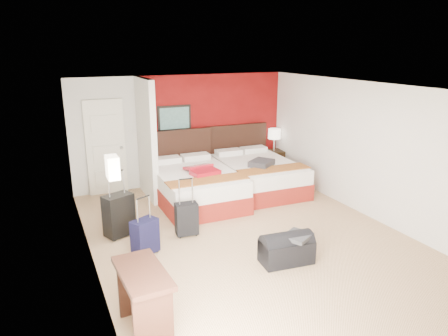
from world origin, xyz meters
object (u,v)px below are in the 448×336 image
bed_left (196,187)px  red_suitcase_open (202,170)px  table_lamp (274,140)px  suitcase_charcoal (187,220)px  suitcase_navy (145,238)px  nightstand (273,162)px  duffel_bag (286,250)px  suitcase_black (119,216)px  bed_right (258,176)px  desk (144,302)px

bed_left → red_suitcase_open: size_ratio=2.97×
bed_left → table_lamp: size_ratio=4.03×
table_lamp → bed_left: bearing=-156.9°
suitcase_charcoal → suitcase_navy: 0.89m
nightstand → duffel_bag: nightstand is taller
suitcase_charcoal → duffel_bag: bearing=-49.8°
suitcase_black → suitcase_navy: size_ratio=1.31×
bed_right → suitcase_charcoal: size_ratio=3.93×
suitcase_charcoal → red_suitcase_open: bearing=64.1°
bed_left → table_lamp: bearing=23.7°
duffel_bag → bed_right: bearing=73.9°
suitcase_black → desk: (-0.23, -2.64, 0.03)m
suitcase_charcoal → nightstand: bearing=43.2°
bed_right → suitcase_charcoal: 2.75m
nightstand → suitcase_black: size_ratio=0.85×
suitcase_black → desk: 2.65m
duffel_bag → desk: desk is taller
red_suitcase_open → table_lamp: bearing=18.9°
suitcase_charcoal → bed_right: bearing=40.2°
nightstand → duffel_bag: 4.52m
bed_left → red_suitcase_open: 0.40m
suitcase_charcoal → bed_left: bearing=69.1°
bed_left → nightstand: 2.71m
suitcase_charcoal → desk: desk is taller
duffel_bag → suitcase_charcoal: bearing=130.4°
desk → suitcase_charcoal: bearing=57.1°
table_lamp → bed_right: bearing=-135.8°
bed_right → suitcase_charcoal: (-2.26, -1.57, -0.05)m
red_suitcase_open → nightstand: bearing=18.9°
red_suitcase_open → suitcase_black: bearing=-161.7°
bed_left → suitcase_navy: size_ratio=4.06×
bed_right → duffel_bag: size_ratio=2.81×
suitcase_navy → duffel_bag: suitcase_navy is taller
bed_left → suitcase_navy: bed_left is taller
desk → suitcase_black: bearing=82.3°
nightstand → suitcase_charcoal: nightstand is taller
suitcase_black → suitcase_navy: (0.24, -0.82, -0.08)m
duffel_bag → desk: size_ratio=0.82×
bed_right → table_lamp: size_ratio=3.93×
table_lamp → suitcase_black: bearing=-154.3°
red_suitcase_open → suitcase_navy: 2.38m
table_lamp → suitcase_black: table_lamp is taller
suitcase_navy → duffel_bag: (1.85, -1.11, -0.08)m
suitcase_navy → desk: bearing=-130.3°
bed_left → desk: size_ratio=2.36×
desk → duffel_bag: bearing=14.1°
nightstand → suitcase_navy: bearing=-137.8°
bed_right → desk: bearing=-131.3°
bed_right → suitcase_navy: size_ratio=3.96×
bed_right → suitcase_black: bearing=-159.3°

